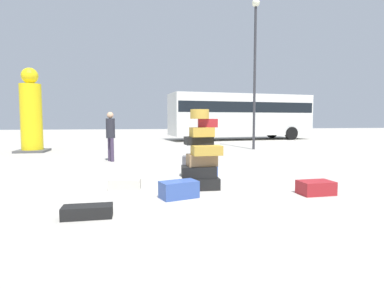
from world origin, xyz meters
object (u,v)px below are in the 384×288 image
suitcase_maroon_left_side (316,188)px  parked_bus (241,114)px  suitcase_charcoal_white_trunk (189,166)px  suitcase_cream_foreground_far (125,184)px  suitcase_navy_foreground_near (179,190)px  person_bearded_onlooker (111,132)px  suitcase_tower (201,157)px  yellow_dummy_statue (31,115)px  lamp_post (255,54)px  suitcase_black_right_side (88,212)px  suitcase_navy_upright_blue (213,167)px

suitcase_maroon_left_side → parked_bus: parked_bus is taller
suitcase_charcoal_white_trunk → suitcase_maroon_left_side: bearing=-36.6°
suitcase_cream_foreground_far → suitcase_navy_foreground_near: suitcase_navy_foreground_near is taller
person_bearded_onlooker → parked_bus: bearing=114.3°
suitcase_navy_foreground_near → person_bearded_onlooker: person_bearded_onlooker is taller
suitcase_tower → suitcase_cream_foreground_far: 1.68m
yellow_dummy_statue → lamp_post: 10.46m
suitcase_navy_foreground_near → person_bearded_onlooker: size_ratio=0.40×
suitcase_tower → lamp_post: bearing=62.7°
suitcase_black_right_side → yellow_dummy_statue: (-3.93, 9.99, 1.53)m
parked_bus → suitcase_tower: bearing=-119.5°
yellow_dummy_statue → suitcase_tower: bearing=-54.7°
parked_bus → suitcase_charcoal_white_trunk: bearing=-121.8°
suitcase_black_right_side → person_bearded_onlooker: size_ratio=0.42×
suitcase_charcoal_white_trunk → suitcase_maroon_left_side: 3.13m
suitcase_navy_foreground_near → suitcase_black_right_side: size_ratio=0.94×
parked_bus → person_bearded_onlooker: bearing=-136.4°
suitcase_navy_foreground_near → yellow_dummy_statue: yellow_dummy_statue is taller
suitcase_navy_upright_blue → suitcase_charcoal_white_trunk: suitcase_navy_upright_blue is taller
suitcase_black_right_side → person_bearded_onlooker: (-0.23, 6.27, 0.91)m
suitcase_cream_foreground_far → suitcase_black_right_side: size_ratio=0.90×
suitcase_charcoal_white_trunk → suitcase_cream_foreground_far: bearing=-130.4°
lamp_post → person_bearded_onlooker: bearing=-152.5°
suitcase_maroon_left_side → suitcase_navy_upright_blue: bearing=130.5°
suitcase_tower → suitcase_maroon_left_side: bearing=-21.9°
yellow_dummy_statue → parked_bus: bearing=29.1°
suitcase_navy_upright_blue → parked_bus: size_ratio=0.06×
suitcase_maroon_left_side → person_bearded_onlooker: person_bearded_onlooker is taller
suitcase_navy_upright_blue → suitcase_cream_foreground_far: bearing=-146.2°
suitcase_tower → lamp_post: size_ratio=0.23×
suitcase_cream_foreground_far → lamp_post: lamp_post is taller
suitcase_tower → suitcase_charcoal_white_trunk: bearing=91.7°
suitcase_maroon_left_side → suitcase_navy_foreground_near: bearing=173.4°
suitcase_tower → suitcase_charcoal_white_trunk: suitcase_tower is taller
suitcase_cream_foreground_far → yellow_dummy_statue: bearing=122.9°
suitcase_charcoal_white_trunk → yellow_dummy_statue: 9.20m
parked_bus → lamp_post: size_ratio=1.48×
yellow_dummy_statue → lamp_post: size_ratio=0.52×
suitcase_navy_upright_blue → suitcase_navy_foreground_near: suitcase_navy_upright_blue is taller
suitcase_charcoal_white_trunk → suitcase_navy_foreground_near: 2.20m
suitcase_navy_foreground_near → suitcase_tower: bearing=32.5°
suitcase_navy_upright_blue → person_bearded_onlooker: size_ratio=0.38×
yellow_dummy_statue → lamp_post: bearing=-2.3°
suitcase_black_right_side → person_bearded_onlooker: bearing=90.2°
suitcase_navy_upright_blue → suitcase_black_right_side: bearing=-118.4°
yellow_dummy_statue → person_bearded_onlooker: bearing=-45.2°
lamp_post → suitcase_tower: bearing=-117.3°
person_bearded_onlooker → suitcase_navy_foreground_near: bearing=-10.1°
suitcase_navy_foreground_near → lamp_post: lamp_post is taller
suitcase_navy_foreground_near → suitcase_maroon_left_side: suitcase_navy_foreground_near is taller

